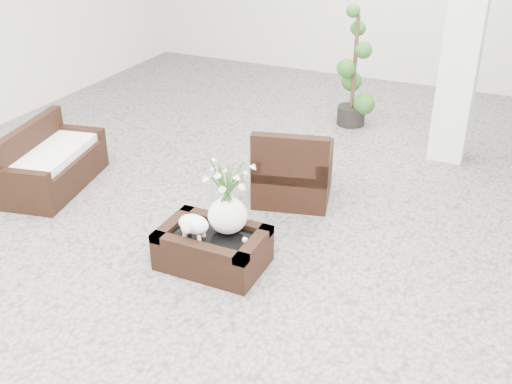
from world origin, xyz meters
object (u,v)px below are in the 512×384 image
at_px(coffee_table, 213,249).
at_px(topiary, 355,68).
at_px(armchair, 294,162).
at_px(loveseat, 53,158).

relative_size(coffee_table, topiary, 0.57).
relative_size(armchair, loveseat, 0.63).
height_order(loveseat, topiary, topiary).
bearing_deg(coffee_table, loveseat, 165.07).
bearing_deg(loveseat, coffee_table, -116.59).
xyz_separation_m(coffee_table, armchair, (0.16, 1.47, 0.25)).
distance_m(coffee_table, topiary, 3.82).
xyz_separation_m(armchair, topiary, (-0.07, 2.29, 0.38)).
distance_m(armchair, loveseat, 2.59).
height_order(coffee_table, topiary, topiary).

